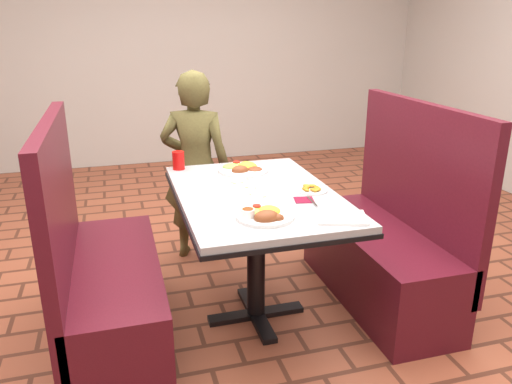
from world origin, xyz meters
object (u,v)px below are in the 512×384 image
diner_person (196,168)px  dining_table (256,209)px  near_dinner_plate (264,212)px  red_tumbler (178,160)px  plantain_plate (311,189)px  booth_bench_right (385,247)px  booth_bench_left (105,284)px  far_dinner_plate (243,167)px

diner_person → dining_table: bearing=121.6°
near_dinner_plate → red_tumbler: bearing=106.3°
plantain_plate → red_tumbler: (-0.61, 0.61, 0.04)m
booth_bench_right → dining_table: bearing=180.0°
booth_bench_left → booth_bench_right: same height
dining_table → booth_bench_right: bearing=0.0°
booth_bench_left → near_dinner_plate: booth_bench_left is taller
booth_bench_right → diner_person: size_ratio=0.92×
diner_person → far_dinner_plate: size_ratio=4.40×
booth_bench_left → plantain_plate: size_ratio=7.11×
far_dinner_plate → plantain_plate: (0.25, -0.46, -0.02)m
red_tumbler → plantain_plate: bearing=-44.7°
dining_table → diner_person: (-0.17, 0.88, -0.00)m
booth_bench_right → plantain_plate: bearing=-172.7°
diner_person → red_tumbler: bearing=86.0°
dining_table → diner_person: 0.90m
booth_bench_left → plantain_plate: booth_bench_left is taller
booth_bench_right → far_dinner_plate: bearing=152.8°
near_dinner_plate → far_dinner_plate: near_dinner_plate is taller
dining_table → diner_person: diner_person is taller
booth_bench_left → plantain_plate: (1.08, -0.07, 0.43)m
far_dinner_plate → red_tumbler: red_tumbler is taller
dining_table → near_dinner_plate: bearing=-100.3°
dining_table → near_dinner_plate: 0.39m
near_dinner_plate → dining_table: bearing=79.7°
booth_bench_left → far_dinner_plate: booth_bench_left is taller
booth_bench_right → diner_person: (-0.97, 0.88, 0.32)m
far_dinner_plate → booth_bench_right: bearing=-27.2°
dining_table → diner_person: bearing=101.1°
far_dinner_plate → plantain_plate: bearing=-61.5°
near_dinner_plate → plantain_plate: near_dinner_plate is taller
near_dinner_plate → red_tumbler: size_ratio=2.43×
dining_table → booth_bench_left: bearing=180.0°
near_dinner_plate → far_dinner_plate: 0.76m
booth_bench_right → far_dinner_plate: 0.97m
far_dinner_plate → plantain_plate: far_dinner_plate is taller
diner_person → red_tumbler: (-0.16, -0.34, 0.15)m
booth_bench_left → diner_person: diner_person is taller
dining_table → near_dinner_plate: near_dinner_plate is taller
dining_table → far_dinner_plate: 0.41m
booth_bench_left → near_dinner_plate: (0.73, -0.36, 0.45)m
diner_person → near_dinner_plate: (0.11, -1.24, 0.13)m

